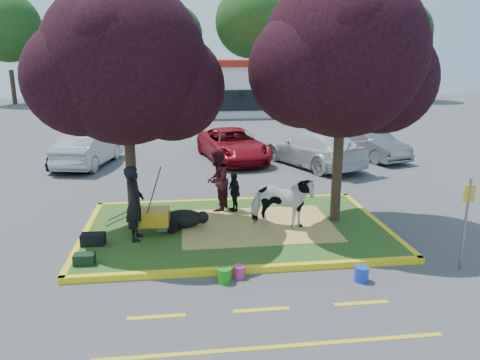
{
  "coord_description": "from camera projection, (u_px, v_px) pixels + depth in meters",
  "views": [
    {
      "loc": [
        -1.43,
        -12.13,
        4.73
      ],
      "look_at": [
        0.18,
        0.5,
        1.34
      ],
      "focal_mm": 35.0,
      "sensor_mm": 36.0,
      "label": 1
    }
  ],
  "objects": [
    {
      "name": "ground",
      "position": [
        236.0,
        231.0,
        13.02
      ],
      "size": [
        90.0,
        90.0,
        0.0
      ],
      "primitive_type": "plane",
      "color": "#424244",
      "rests_on": "ground"
    },
    {
      "name": "median_island",
      "position": [
        236.0,
        229.0,
        13.0
      ],
      "size": [
        8.0,
        5.0,
        0.15
      ],
      "primitive_type": "cube",
      "color": "#244917",
      "rests_on": "ground"
    },
    {
      "name": "curb_near",
      "position": [
        249.0,
        269.0,
        10.53
      ],
      "size": [
        8.3,
        0.16,
        0.15
      ],
      "primitive_type": "cube",
      "color": "yellow",
      "rests_on": "ground"
    },
    {
      "name": "curb_far",
      "position": [
        227.0,
        201.0,
        15.48
      ],
      "size": [
        8.3,
        0.16,
        0.15
      ],
      "primitive_type": "cube",
      "color": "yellow",
      "rests_on": "ground"
    },
    {
      "name": "curb_left",
      "position": [
        85.0,
        236.0,
        12.51
      ],
      "size": [
        0.16,
        5.3,
        0.15
      ],
      "primitive_type": "cube",
      "color": "yellow",
      "rests_on": "ground"
    },
    {
      "name": "curb_right",
      "position": [
        376.0,
        222.0,
        13.5
      ],
      "size": [
        0.16,
        5.3,
        0.15
      ],
      "primitive_type": "cube",
      "color": "yellow",
      "rests_on": "ground"
    },
    {
      "name": "straw_bedding",
      "position": [
        257.0,
        225.0,
        13.06
      ],
      "size": [
        4.2,
        3.0,
        0.01
      ],
      "primitive_type": "cube",
      "color": "#DBB85A",
      "rests_on": "median_island"
    },
    {
      "name": "tree_purple_left",
      "position": [
        126.0,
        71.0,
        11.93
      ],
      "size": [
        5.06,
        4.2,
        6.51
      ],
      "color": "black",
      "rests_on": "median_island"
    },
    {
      "name": "tree_purple_right",
      "position": [
        344.0,
        62.0,
        12.38
      ],
      "size": [
        5.3,
        4.4,
        6.82
      ],
      "color": "black",
      "rests_on": "median_island"
    },
    {
      "name": "fire_lane_stripe_a",
      "position": [
        156.0,
        317.0,
        8.75
      ],
      "size": [
        1.1,
        0.12,
        0.01
      ],
      "primitive_type": "cube",
      "color": "yellow",
      "rests_on": "ground"
    },
    {
      "name": "fire_lane_stripe_b",
      "position": [
        262.0,
        310.0,
        9.0
      ],
      "size": [
        1.1,
        0.12,
        0.01
      ],
      "primitive_type": "cube",
      "color": "yellow",
      "rests_on": "ground"
    },
    {
      "name": "fire_lane_stripe_c",
      "position": [
        361.0,
        303.0,
        9.24
      ],
      "size": [
        1.1,
        0.12,
        0.01
      ],
      "primitive_type": "cube",
      "color": "yellow",
      "rests_on": "ground"
    },
    {
      "name": "fire_lane_long",
      "position": [
        274.0,
        347.0,
        7.85
      ],
      "size": [
        6.0,
        0.1,
        0.01
      ],
      "primitive_type": "cube",
      "color": "yellow",
      "rests_on": "ground"
    },
    {
      "name": "retail_building",
      "position": [
        220.0,
        86.0,
        39.51
      ],
      "size": [
        20.4,
        8.4,
        4.4
      ],
      "color": "silver",
      "rests_on": "ground"
    },
    {
      "name": "treeline",
      "position": [
        204.0,
        25.0,
        47.23
      ],
      "size": [
        46.58,
        7.8,
        14.63
      ],
      "color": "black",
      "rests_on": "ground"
    },
    {
      "name": "cow",
      "position": [
        282.0,
        203.0,
        12.63
      ],
      "size": [
        1.91,
        1.31,
        1.48
      ],
      "primitive_type": "imported",
      "rotation": [
        0.0,
        0.0,
        1.25
      ],
      "color": "silver",
      "rests_on": "median_island"
    },
    {
      "name": "calf",
      "position": [
        182.0,
        219.0,
        12.84
      ],
      "size": [
        1.25,
        0.84,
        0.5
      ],
      "primitive_type": "ellipsoid",
      "rotation": [
        0.0,
        0.0,
        -0.18
      ],
      "color": "black",
      "rests_on": "median_island"
    },
    {
      "name": "handler",
      "position": [
        135.0,
        203.0,
        11.84
      ],
      "size": [
        0.48,
        0.71,
        1.93
      ],
      "primitive_type": "imported",
      "rotation": [
        0.0,
        0.0,
        1.55
      ],
      "color": "black",
      "rests_on": "median_island"
    },
    {
      "name": "visitor_a",
      "position": [
        217.0,
        180.0,
        14.13
      ],
      "size": [
        1.0,
        1.12,
        1.89
      ],
      "primitive_type": "imported",
      "rotation": [
        0.0,
        0.0,
        -1.95
      ],
      "color": "#41121B",
      "rests_on": "median_island"
    },
    {
      "name": "visitor_b",
      "position": [
        234.0,
        192.0,
        14.1
      ],
      "size": [
        0.51,
        0.77,
        1.21
      ],
      "primitive_type": "imported",
      "rotation": [
        0.0,
        0.0,
        -1.25
      ],
      "color": "black",
      "rests_on": "median_island"
    },
    {
      "name": "wheelbarrow",
      "position": [
        150.0,
        217.0,
        12.26
      ],
      "size": [
        1.86,
        0.67,
        0.7
      ],
      "rotation": [
        0.0,
        0.0,
        -0.06
      ],
      "color": "black",
      "rests_on": "median_island"
    },
    {
      "name": "gear_bag_dark",
      "position": [
        93.0,
        239.0,
        11.67
      ],
      "size": [
        0.6,
        0.35,
        0.3
      ],
      "primitive_type": "cube",
      "rotation": [
        0.0,
        0.0,
        -0.05
      ],
      "color": "black",
      "rests_on": "median_island"
    },
    {
      "name": "gear_bag_green",
      "position": [
        84.0,
        259.0,
        10.6
      ],
      "size": [
        0.48,
        0.31,
        0.25
      ],
      "primitive_type": "cube",
      "rotation": [
        0.0,
        0.0,
        -0.05
      ],
      "color": "black",
      "rests_on": "median_island"
    },
    {
      "name": "sign_post",
      "position": [
        466.0,
        215.0,
        10.41
      ],
      "size": [
        0.3,
        0.08,
        2.14
      ],
      "rotation": [
        0.0,
        0.0,
        0.18
      ],
      "color": "slate",
      "rests_on": "ground"
    },
    {
      "name": "bucket_green",
      "position": [
        224.0,
        275.0,
        10.05
      ],
      "size": [
        0.37,
        0.37,
        0.32
      ],
      "primitive_type": "cylinder",
      "rotation": [
        0.0,
        0.0,
        -0.27
      ],
      "color": "#189516",
      "rests_on": "ground"
    },
    {
      "name": "bucket_pink",
      "position": [
        239.0,
        272.0,
        10.27
      ],
      "size": [
        0.3,
        0.3,
        0.28
      ],
      "primitive_type": "cylinder",
      "rotation": [
        0.0,
        0.0,
        0.17
      ],
      "color": "#D12E7B",
      "rests_on": "ground"
    },
    {
      "name": "bucket_blue",
      "position": [
        361.0,
        274.0,
        10.1
      ],
      "size": [
        0.38,
        0.38,
        0.33
      ],
      "primitive_type": "cylinder",
      "rotation": [
        0.0,
        0.0,
        -0.25
      ],
      "color": "blue",
      "rests_on": "ground"
    },
    {
      "name": "car_black",
      "position": [
        84.0,
        149.0,
        20.73
      ],
      "size": [
        2.81,
        4.65,
        1.48
      ],
      "primitive_type": "imported",
      "rotation": [
        0.0,
        0.0,
        -0.26
      ],
      "color": "black",
      "rests_on": "ground"
    },
    {
      "name": "car_silver",
      "position": [
        89.0,
        149.0,
        20.65
      ],
      "size": [
        2.52,
        4.82,
        1.51
      ],
      "primitive_type": "imported",
      "rotation": [
        0.0,
        0.0,
        2.93
      ],
      "color": "#9CA0A4",
      "rests_on": "ground"
    },
    {
      "name": "car_red",
      "position": [
        233.0,
        145.0,
        21.69
      ],
      "size": [
        3.33,
        5.62,
        1.46
      ],
      "primitive_type": "imported",
      "rotation": [
        0.0,
        0.0,
        0.18
      ],
      "color": "maroon",
      "rests_on": "ground"
    },
    {
      "name": "car_white",
      "position": [
        313.0,
        149.0,
        20.56
      ],
      "size": [
        4.17,
        5.8,
        1.56
      ],
      "primitive_type": "imported",
      "rotation": [
        0.0,
        0.0,
        3.56
      ],
      "color": "silver",
      "rests_on": "ground"
    },
    {
      "name": "car_grey",
      "position": [
        371.0,
        144.0,
        22.09
      ],
      "size": [
        2.65,
        4.48,
        1.39
      ],
      "primitive_type": "imported",
      "rotation": [
        0.0,
        0.0,
        0.3
      ],
      "color": "#595D61",
      "rests_on": "ground"
    }
  ]
}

